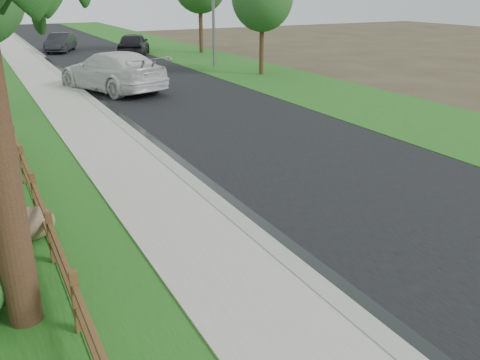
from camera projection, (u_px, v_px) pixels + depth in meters
road at (104, 59)px, 38.09m from camera, size 8.00×90.00×0.02m
curb at (45, 62)px, 36.25m from camera, size 0.40×90.00×0.12m
wet_gutter at (50, 62)px, 36.41m from camera, size 0.50×90.00×0.00m
sidewalk at (26, 63)px, 35.68m from camera, size 2.20×90.00×0.10m
verge_far at (189, 54)px, 41.10m from camera, size 6.00×90.00×0.04m
ranch_fence at (42, 212)px, 10.64m from camera, size 0.12×16.92×1.10m
white_suv at (112, 71)px, 26.06m from camera, size 4.91×7.44×2.00m
dark_car_mid at (133, 44)px, 39.65m from camera, size 4.01×5.67×1.79m
dark_car_far at (60, 42)px, 42.21m from camera, size 3.35×4.88×1.52m
boulder at (28, 224)px, 10.67m from camera, size 1.30×1.13×0.73m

